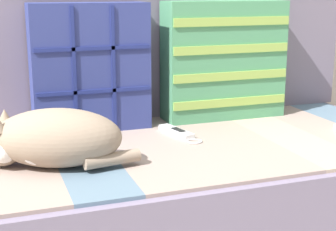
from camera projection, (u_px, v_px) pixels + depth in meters
The scene contains 6 objects.
couch at pixel (159, 203), 1.66m from camera, with size 1.76×0.87×0.41m.
sofa_backrest at pixel (126, 40), 1.87m from camera, with size 1.73×0.14×0.56m.
throw_pillow_quilted at pixel (90, 67), 1.70m from camera, with size 0.39×0.14×0.42m.
throw_pillow_striped at pixel (224, 60), 1.86m from camera, with size 0.45×0.14×0.42m.
sleeping_cat at pixel (49, 139), 1.36m from camera, with size 0.41×0.28×0.16m.
game_remote_near at pixel (178, 133), 1.67m from camera, with size 0.09×0.21×0.02m.
Camera 1 is at (-0.49, -1.34, 0.88)m, focal length 55.00 mm.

